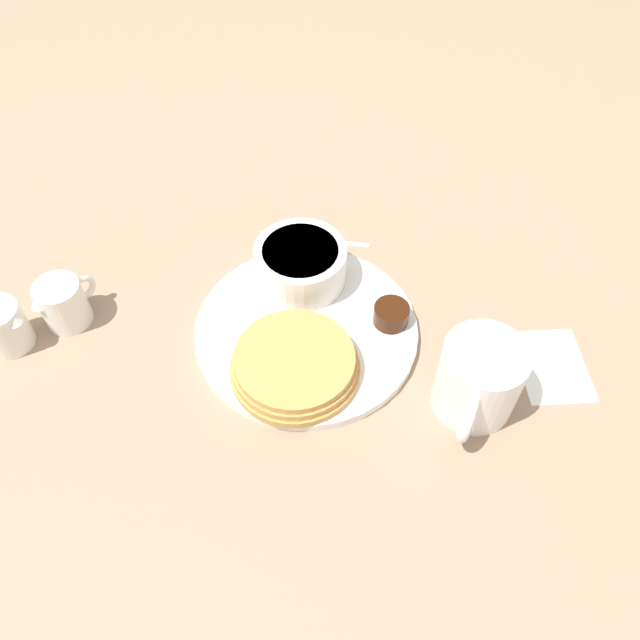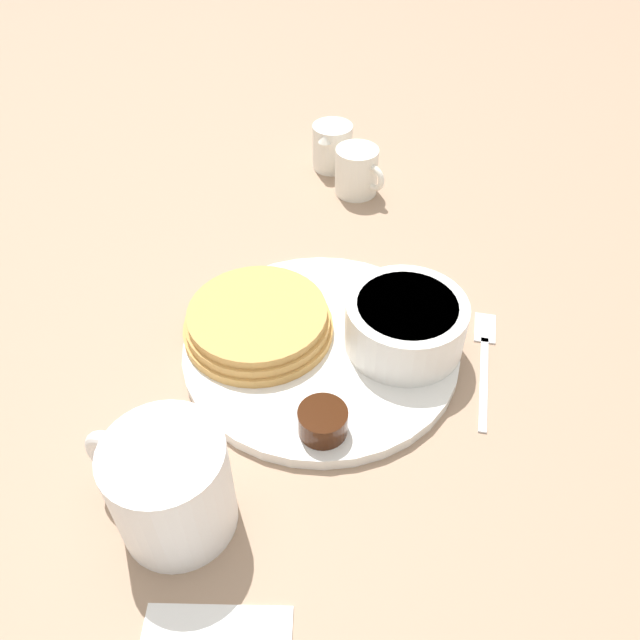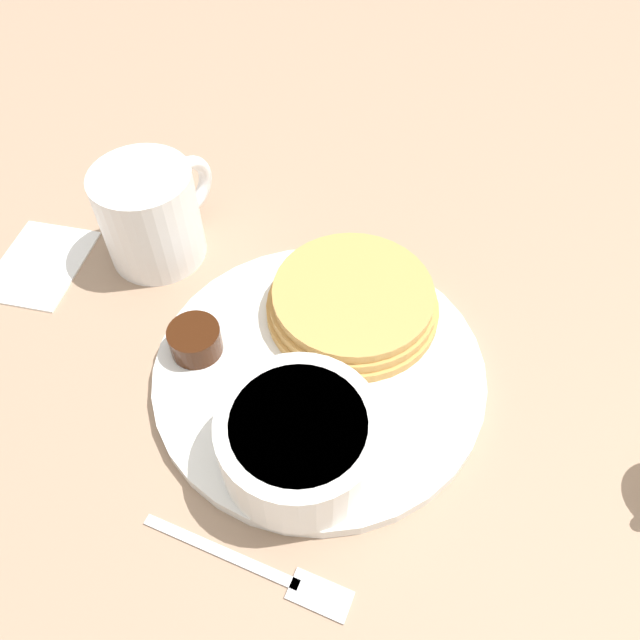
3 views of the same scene
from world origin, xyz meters
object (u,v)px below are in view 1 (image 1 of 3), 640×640
bowl (299,263)px  coffee_mug (478,380)px  plate (306,330)px  creamer_pitcher_near (63,303)px  creamer_pitcher_far (3,326)px  fork (301,239)px

bowl → coffee_mug: (-0.18, -0.17, 0.01)m
plate → creamer_pitcher_near: size_ratio=4.17×
plate → creamer_pitcher_far: bearing=86.7°
plate → coffee_mug: coffee_mug is taller
plate → bowl: bearing=1.9°
bowl → creamer_pitcher_far: size_ratio=1.53×
plate → fork: plate is taller
creamer_pitcher_near → creamer_pitcher_far: size_ratio=0.86×
plate → creamer_pitcher_near: creamer_pitcher_near is taller
coffee_mug → creamer_pitcher_far: bearing=75.7°
coffee_mug → creamer_pitcher_far: 0.52m
coffee_mug → creamer_pitcher_far: size_ratio=1.56×
creamer_pitcher_near → fork: size_ratio=0.42×
plate → bowl: bowl is taller
plate → coffee_mug: bearing=-123.3°
bowl → fork: 0.09m
plate → fork: (0.15, -0.00, -0.00)m
bowl → creamer_pitcher_far: bearing=99.6°
creamer_pitcher_far → fork: size_ratio=0.49×
coffee_mug → fork: 0.31m
plate → creamer_pitcher_near: bearing=80.2°
bowl → coffee_mug: 0.25m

